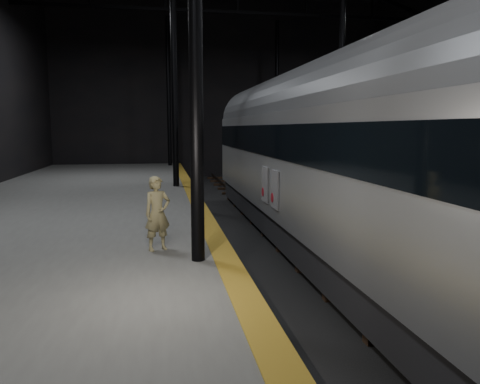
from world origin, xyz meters
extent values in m
plane|color=black|center=(0.00, 0.00, 0.00)|extent=(44.00, 44.00, 0.00)
cube|color=#51514F|center=(-7.50, 0.00, 0.50)|extent=(9.00, 43.80, 1.00)
cube|color=#95661B|center=(-3.25, 0.00, 1.00)|extent=(0.50, 43.80, 0.01)
cube|color=#3F3328|center=(-0.72, 0.00, 0.17)|extent=(0.08, 43.00, 0.14)
cube|color=#3F3328|center=(0.72, 0.00, 0.17)|extent=(0.08, 43.00, 0.14)
cube|color=black|center=(0.00, 0.00, 0.06)|extent=(2.40, 42.00, 0.12)
cylinder|color=black|center=(-3.80, 8.00, 6.00)|extent=(0.26, 0.26, 10.00)
cylinder|color=black|center=(3.80, 8.00, 6.00)|extent=(0.26, 0.26, 10.00)
cylinder|color=black|center=(-3.80, 20.00, 6.00)|extent=(0.26, 0.26, 10.00)
cylinder|color=black|center=(3.80, 20.00, 6.00)|extent=(0.26, 0.26, 10.00)
cube|color=black|center=(0.00, 14.00, 10.00)|extent=(23.60, 0.15, 0.18)
cube|color=#A9ACB1|center=(0.00, 0.22, 2.52)|extent=(2.87, 19.76, 2.96)
cube|color=black|center=(0.00, 0.22, 0.66)|extent=(2.62, 19.37, 0.84)
cube|color=black|center=(0.00, 0.22, 3.21)|extent=(2.93, 19.47, 0.89)
cylinder|color=slate|center=(0.00, 0.22, 4.00)|extent=(2.81, 19.57, 2.81)
cube|color=black|center=(0.00, -6.70, 0.30)|extent=(1.78, 2.17, 0.35)
cube|color=black|center=(0.00, 7.14, 0.30)|extent=(1.78, 2.17, 0.35)
cube|color=silver|center=(-1.46, -0.77, 1.93)|extent=(0.04, 0.74, 1.04)
cube|color=silver|center=(-1.46, 0.42, 1.93)|extent=(0.04, 0.74, 1.04)
cylinder|color=maroon|center=(-1.48, -0.59, 1.68)|extent=(0.03, 0.26, 0.26)
cylinder|color=maroon|center=(-1.48, 0.59, 1.68)|extent=(0.03, 0.26, 0.26)
imported|color=#9B8F5F|center=(-4.57, -3.09, 1.79)|extent=(0.68, 0.58, 1.57)
camera|label=1|loc=(-4.50, -12.90, 3.56)|focal=35.00mm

